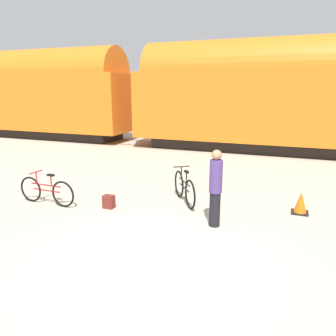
# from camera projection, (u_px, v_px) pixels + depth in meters

# --- Properties ---
(ground_plane) EXTENTS (80.00, 80.00, 0.00)m
(ground_plane) POSITION_uv_depth(u_px,v_px,m) (155.00, 257.00, 6.00)
(ground_plane) COLOR #B2A893
(freight_train) EXTENTS (35.44, 3.09, 5.28)m
(freight_train) POSITION_uv_depth(u_px,v_px,m) (248.00, 94.00, 15.76)
(freight_train) COLOR black
(freight_train) RESTS_ON ground_plane
(rail_near) EXTENTS (47.44, 0.07, 0.01)m
(rail_near) POSITION_uv_depth(u_px,v_px,m) (243.00, 152.00, 15.76)
(rail_near) COLOR #4C4238
(rail_near) RESTS_ON ground_plane
(rail_far) EXTENTS (47.44, 0.07, 0.01)m
(rail_far) POSITION_uv_depth(u_px,v_px,m) (247.00, 147.00, 17.06)
(rail_far) COLOR #4C4238
(rail_far) RESTS_ON ground_plane
(bicycle_maroon) EXTENTS (1.79, 0.46, 0.87)m
(bicycle_maroon) POSITION_uv_depth(u_px,v_px,m) (46.00, 191.00, 8.64)
(bicycle_maroon) COLOR black
(bicycle_maroon) RESTS_ON ground_plane
(bicycle_black) EXTENTS (1.06, 1.44, 0.95)m
(bicycle_black) POSITION_uv_depth(u_px,v_px,m) (184.00, 188.00, 8.77)
(bicycle_black) COLOR black
(bicycle_black) RESTS_ON ground_plane
(person_in_purple) EXTENTS (0.28, 0.28, 1.74)m
(person_in_purple) POSITION_uv_depth(u_px,v_px,m) (216.00, 188.00, 7.15)
(person_in_purple) COLOR black
(person_in_purple) RESTS_ON ground_plane
(backpack) EXTENTS (0.28, 0.20, 0.34)m
(backpack) POSITION_uv_depth(u_px,v_px,m) (109.00, 202.00, 8.41)
(backpack) COLOR maroon
(backpack) RESTS_ON ground_plane
(traffic_cone) EXTENTS (0.40, 0.40, 0.55)m
(traffic_cone) POSITION_uv_depth(u_px,v_px,m) (301.00, 203.00, 8.05)
(traffic_cone) COLOR black
(traffic_cone) RESTS_ON ground_plane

